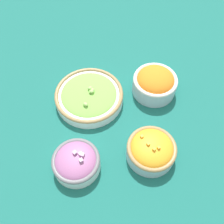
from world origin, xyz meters
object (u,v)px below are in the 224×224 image
(bowl_carrots, at_px, (155,83))
(bowl_red_onion, at_px, (76,162))
(bowl_lettuce, at_px, (89,96))
(bowl_squash, at_px, (151,150))

(bowl_carrots, height_order, bowl_red_onion, bowl_carrots)
(bowl_lettuce, height_order, bowl_carrots, bowl_carrots)
(bowl_lettuce, distance_m, bowl_red_onion, 0.22)
(bowl_lettuce, relative_size, bowl_squash, 1.59)
(bowl_squash, xyz_separation_m, bowl_red_onion, (-0.14, 0.15, -0.00))
(bowl_lettuce, xyz_separation_m, bowl_squash, (-0.06, -0.25, 0.01))
(bowl_lettuce, bearing_deg, bowl_squash, -103.18)
(bowl_squash, bearing_deg, bowl_lettuce, 76.82)
(bowl_squash, relative_size, bowl_carrots, 0.97)
(bowl_squash, bearing_deg, bowl_carrots, 25.98)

